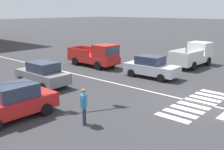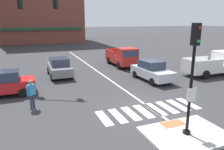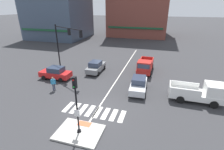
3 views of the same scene
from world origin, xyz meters
TOP-DOWN VIEW (x-y plane):
  - ground_plane at (0.00, 0.00)m, footprint 300.00×300.00m
  - traffic_island at (0.00, -2.95)m, footprint 3.46×2.55m
  - tactile_pad_front at (0.00, -2.03)m, footprint 1.10×0.60m
  - signal_pole at (0.00, -2.96)m, footprint 0.44×0.38m
  - crosswalk_stripe_a at (-2.66, 0.00)m, footprint 0.44×1.80m
  - crosswalk_stripe_b at (-1.90, 0.00)m, footprint 0.44×1.80m
  - crosswalk_stripe_c at (-1.14, 0.00)m, footprint 0.44×1.80m
  - crosswalk_stripe_d at (-0.38, 0.00)m, footprint 0.44×1.80m
  - crosswalk_stripe_e at (0.38, 0.00)m, footprint 0.44×1.80m
  - crosswalk_stripe_f at (1.14, 0.00)m, footprint 0.44×1.80m
  - crosswalk_stripe_g at (1.90, 0.00)m, footprint 0.44×1.80m
  - crosswalk_stripe_h at (2.66, 0.00)m, footprint 0.44×1.80m
  - lane_centre_line at (0.20, 10.00)m, footprint 0.14×28.00m
  - traffic_light_mast at (-7.39, 8.03)m, footprint 5.68×3.17m
  - car_grey_westbound_far at (-3.47, 9.33)m, footprint 1.86×4.11m
  - car_silver_eastbound_mid at (3.33, 5.19)m, footprint 2.00×4.18m
  - car_red_cross_left at (-7.66, 5.57)m, footprint 4.11×1.86m
  - pickup_truck_red_eastbound_far at (3.41, 11.06)m, footprint 2.14×5.14m
  - pickup_truck_white_cross_right at (9.63, 4.69)m, footprint 5.14×2.14m
  - pedestrian_at_curb_left at (-5.95, 2.57)m, footprint 0.48×0.38m

SIDE VIEW (x-z plane):
  - ground_plane at x=0.00m, z-range 0.00..0.00m
  - crosswalk_stripe_a at x=-2.66m, z-range 0.00..0.01m
  - crosswalk_stripe_b at x=-1.90m, z-range 0.00..0.01m
  - crosswalk_stripe_c at x=-1.14m, z-range 0.00..0.01m
  - crosswalk_stripe_d at x=-0.38m, z-range 0.00..0.01m
  - crosswalk_stripe_e at x=0.38m, z-range 0.00..0.01m
  - crosswalk_stripe_f at x=1.14m, z-range 0.00..0.01m
  - crosswalk_stripe_g at x=1.90m, z-range 0.00..0.01m
  - crosswalk_stripe_h at x=2.66m, z-range 0.00..0.01m
  - lane_centre_line at x=0.20m, z-range 0.00..0.01m
  - traffic_island at x=0.00m, z-range 0.00..0.15m
  - tactile_pad_front at x=0.00m, z-range 0.15..0.16m
  - car_grey_westbound_far at x=-3.47m, z-range -0.01..1.63m
  - car_silver_eastbound_mid at x=3.33m, z-range -0.01..1.63m
  - car_red_cross_left at x=-7.66m, z-range -0.01..1.63m
  - pickup_truck_red_eastbound_far at x=3.41m, z-range -0.06..2.02m
  - pickup_truck_white_cross_right at x=9.63m, z-range -0.06..2.02m
  - pedestrian_at_curb_left at x=-5.95m, z-range 0.15..1.82m
  - signal_pole at x=0.00m, z-range 0.62..5.16m
  - traffic_light_mast at x=-7.39m, z-range 1.36..7.98m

